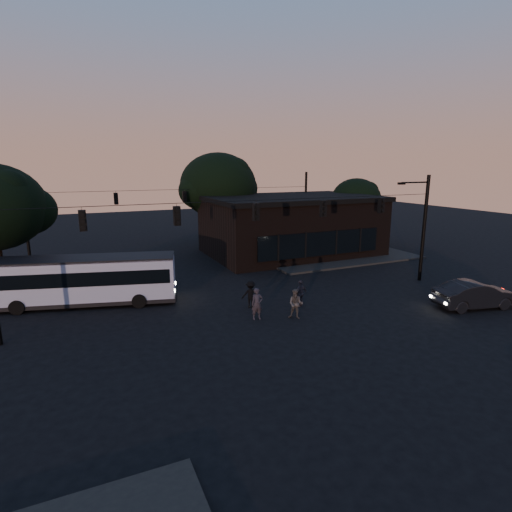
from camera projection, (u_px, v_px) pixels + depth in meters
name	position (u px, v px, depth m)	size (l,w,h in m)	color
ground	(289.00, 330.00, 20.12)	(120.00, 120.00, 0.00)	black
sidewalk_far_right	(329.00, 254.00, 37.37)	(14.00, 10.00, 0.15)	black
sidewalk_far_left	(6.00, 287.00, 26.91)	(14.00, 10.00, 0.15)	black
building	(291.00, 225.00, 37.35)	(15.40, 10.41, 5.40)	black
tree_behind	(218.00, 186.00, 39.93)	(7.60, 7.60, 9.43)	black
tree_right	(356.00, 199.00, 42.34)	(5.20, 5.20, 6.86)	black
signal_rig_near	(256.00, 231.00, 22.70)	(26.24, 0.30, 7.50)	black
signal_rig_far	(185.00, 209.00, 36.98)	(26.24, 0.30, 7.50)	black
bus	(87.00, 278.00, 23.51)	(10.46, 4.87, 2.87)	#9BA2C5
car	(475.00, 295.00, 23.13)	(1.66, 4.76, 1.57)	black
pedestrian_a	(257.00, 304.00, 21.35)	(0.63, 0.41, 1.73)	#252129
pedestrian_b	(296.00, 304.00, 21.45)	(0.80, 0.62, 1.64)	#423E3C
pedestrian_c	(301.00, 293.00, 23.34)	(0.93, 0.39, 1.59)	#2D2A33
pedestrian_d	(251.00, 294.00, 23.13)	(1.04, 0.60, 1.61)	black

